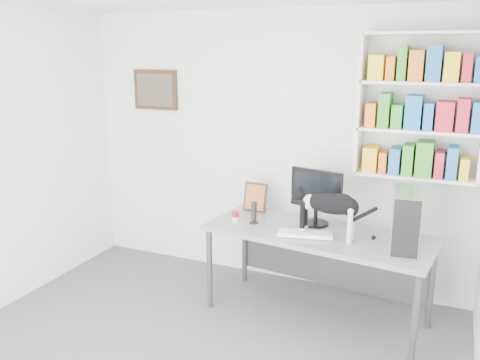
% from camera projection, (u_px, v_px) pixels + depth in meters
% --- Properties ---
extents(room, '(4.01, 4.01, 2.70)m').
position_uv_depth(room, '(164.00, 203.00, 3.30)').
color(room, '#545459').
rests_on(room, ground).
extents(bookshelf, '(1.03, 0.28, 1.24)m').
position_uv_depth(bookshelf, '(421.00, 107.00, 4.28)').
color(bookshelf, silver).
rests_on(bookshelf, room).
extents(wall_art, '(0.52, 0.04, 0.42)m').
position_uv_depth(wall_art, '(156.00, 90.00, 5.42)').
color(wall_art, '#452916').
rests_on(wall_art, room).
extents(desk, '(2.00, 0.98, 0.80)m').
position_uv_depth(desk, '(316.00, 275.00, 4.44)').
color(desk, gray).
rests_on(desk, room).
extents(monitor, '(0.52, 0.33, 0.52)m').
position_uv_depth(monitor, '(316.00, 197.00, 4.47)').
color(monitor, black).
rests_on(monitor, desk).
extents(keyboard, '(0.48, 0.27, 0.03)m').
position_uv_depth(keyboard, '(305.00, 234.00, 4.26)').
color(keyboard, white).
rests_on(keyboard, desk).
extents(pc_tower, '(0.26, 0.48, 0.46)m').
position_uv_depth(pc_tower, '(405.00, 219.00, 3.96)').
color(pc_tower, silver).
rests_on(pc_tower, desk).
extents(speaker, '(0.11, 0.11, 0.21)m').
position_uv_depth(speaker, '(254.00, 212.00, 4.55)').
color(speaker, black).
rests_on(speaker, desk).
extents(leaning_print, '(0.24, 0.11, 0.29)m').
position_uv_depth(leaning_print, '(255.00, 196.00, 4.89)').
color(leaning_print, '#452916').
rests_on(leaning_print, desk).
extents(soup_can, '(0.08, 0.08, 0.10)m').
position_uv_depth(soup_can, '(235.00, 217.00, 4.59)').
color(soup_can, '#A30E22').
rests_on(soup_can, desk).
extents(cat, '(0.66, 0.20, 0.40)m').
position_uv_depth(cat, '(329.00, 215.00, 4.16)').
color(cat, black).
rests_on(cat, desk).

